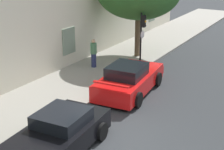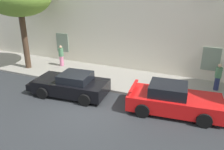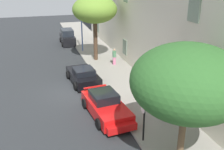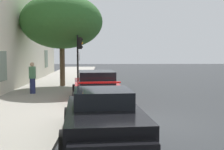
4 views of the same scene
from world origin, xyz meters
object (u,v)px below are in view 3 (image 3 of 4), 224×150
pedestrian_admiring (114,57)px  traffic_light (143,105)px  sportscar_red_lead (83,75)px  pedestrian_strolling (168,108)px  hatchback_parked (67,37)px  tree_midblock (188,82)px  tree_near_kerb (95,10)px  street_lamp (78,13)px  sportscar_yellow_flank (107,107)px

pedestrian_admiring → traffic_light: bearing=-10.6°
pedestrian_admiring → sportscar_red_lead: bearing=-50.0°
pedestrian_admiring → pedestrian_strolling: 11.01m
sportscar_red_lead → hatchback_parked: (-13.07, 0.55, 0.25)m
tree_midblock → tree_near_kerb: bearing=-179.1°
sportscar_red_lead → street_lamp: bearing=171.6°
sportscar_red_lead → tree_midblock: bearing=13.3°
hatchback_parked → pedestrian_admiring: hatchback_parked is taller
tree_midblock → street_lamp: bearing=-176.2°
hatchback_parked → tree_near_kerb: bearing=13.2°
hatchback_parked → sportscar_yellow_flank: bearing=-0.5°
hatchback_parked → street_lamp: 5.54m
sportscar_red_lead → tree_midblock: size_ratio=0.82×
pedestrian_admiring → tree_near_kerb: bearing=-146.8°
sportscar_yellow_flank → pedestrian_admiring: pedestrian_admiring is taller
street_lamp → tree_midblock: bearing=3.8°
sportscar_red_lead → hatchback_parked: size_ratio=1.18×
tree_midblock → pedestrian_admiring: 14.69m
sportscar_red_lead → pedestrian_admiring: size_ratio=2.93×
street_lamp → hatchback_parked: bearing=-169.5°
hatchback_parked → tree_near_kerb: tree_near_kerb is taller
traffic_light → pedestrian_admiring: (-12.47, 2.33, -1.30)m
sportscar_red_lead → pedestrian_strolling: size_ratio=2.87×
tree_near_kerb → tree_midblock: size_ratio=1.13×
hatchback_parked → tree_midblock: bearing=4.9°
street_lamp → pedestrian_admiring: street_lamp is taller
tree_midblock → traffic_light: tree_midblock is taller
tree_near_kerb → street_lamp: tree_near_kerb is taller
street_lamp → pedestrian_admiring: 7.20m
hatchback_parked → sportscar_red_lead: bearing=-2.4°
sportscar_yellow_flank → street_lamp: (-15.01, 0.93, 3.82)m
hatchback_parked → pedestrian_admiring: size_ratio=2.48×
hatchback_parked → pedestrian_strolling: hatchback_parked is taller
pedestrian_strolling → tree_near_kerb: bearing=-174.1°
hatchback_parked → tree_midblock: tree_midblock is taller
sportscar_yellow_flank → street_lamp: size_ratio=0.79×
hatchback_parked → traffic_light: size_ratio=1.29×
hatchback_parked → traffic_light: 22.45m
street_lamp → sportscar_red_lead: bearing=-8.4°
traffic_light → pedestrian_admiring: bearing=169.4°
tree_near_kerb → pedestrian_strolling: 13.82m
tree_near_kerb → pedestrian_strolling: size_ratio=3.94×
tree_midblock → pedestrian_strolling: bearing=161.5°
sportscar_yellow_flank → traffic_light: 3.78m
tree_midblock → street_lamp: 20.14m
tree_near_kerb → traffic_light: tree_near_kerb is taller
sportscar_red_lead → pedestrian_admiring: 4.91m
hatchback_parked → pedestrian_strolling: 21.17m
tree_near_kerb → sportscar_yellow_flank: bearing=-10.1°
traffic_light → pedestrian_strolling: (-1.46, 2.32, -1.28)m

